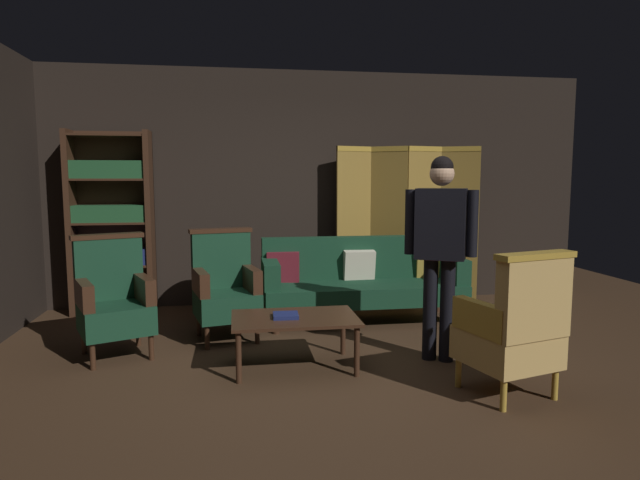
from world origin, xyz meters
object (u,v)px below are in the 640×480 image
bookshelf (112,219)px  armchair_wing_left (114,299)px  armchair_wing_right (225,287)px  coffee_table (295,322)px  armchair_gilt_accent (514,328)px  velvet_couch (361,278)px  book_navy_cloth (286,315)px  potted_plant (221,273)px  standing_figure (440,239)px  folding_screen (406,223)px

bookshelf → armchair_wing_left: bookshelf is taller
bookshelf → armchair_wing_right: 1.84m
bookshelf → coffee_table: size_ratio=2.05×
bookshelf → armchair_gilt_accent: 4.44m
bookshelf → armchair_wing_left: size_ratio=1.97×
bookshelf → velvet_couch: 2.87m
bookshelf → armchair_wing_right: (1.27, -1.21, -0.58)m
armchair_gilt_accent → book_navy_cloth: bearing=151.9°
velvet_couch → book_navy_cloth: velvet_couch is taller
coffee_table → potted_plant: (-0.61, 1.61, 0.14)m
standing_figure → book_navy_cloth: 1.41m
armchair_wing_left → book_navy_cloth: bearing=-21.6°
folding_screen → armchair_wing_right: 2.48m
armchair_wing_left → velvet_couch: bearing=19.3°
velvet_couch → standing_figure: size_ratio=1.25×
armchair_wing_left → potted_plant: bearing=50.0°
folding_screen → coffee_table: 2.67m
bookshelf → armchair_wing_left: 1.71m
armchair_wing_right → standing_figure: standing_figure is taller
bookshelf → potted_plant: bearing=-23.0°
coffee_table → armchair_wing_left: 1.60m
velvet_couch → armchair_wing_left: (-2.37, -0.83, 0.04)m
folding_screen → book_navy_cloth: size_ratio=9.54×
armchair_gilt_accent → coffee_table: bearing=150.5°
armchair_wing_left → standing_figure: bearing=-11.6°
bookshelf → coffee_table: 2.89m
folding_screen → velvet_couch: 1.11m
armchair_wing_right → coffee_table: bearing=-58.5°
bookshelf → armchair_gilt_accent: size_ratio=1.97×
coffee_table → book_navy_cloth: 0.10m
armchair_gilt_accent → book_navy_cloth: 1.72m
folding_screen → potted_plant: size_ratio=2.14×
folding_screen → standing_figure: size_ratio=1.12×
armchair_wing_right → standing_figure: 2.07m
bookshelf → armchair_wing_left: bearing=-78.2°
potted_plant → book_navy_cloth: potted_plant is taller
armchair_wing_right → book_navy_cloth: armchair_wing_right is taller
armchair_wing_right → standing_figure: (1.77, -0.92, 0.54)m
bookshelf → book_navy_cloth: bookshelf is taller
armchair_gilt_accent → book_navy_cloth: (-1.51, 0.81, -0.05)m
coffee_table → standing_figure: size_ratio=0.59×
coffee_table → armchair_wing_right: 1.09m
coffee_table → potted_plant: 1.73m
armchair_gilt_accent → armchair_wing_left: (-2.94, 1.37, 0.00)m
armchair_gilt_accent → folding_screen: bearing=87.1°
armchair_wing_left → armchair_wing_right: same height
armchair_gilt_accent → standing_figure: standing_figure is taller
velvet_couch → potted_plant: potted_plant is taller
folding_screen → coffee_table: bearing=-127.7°
velvet_couch → armchair_wing_right: (-1.43, -0.47, 0.04)m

